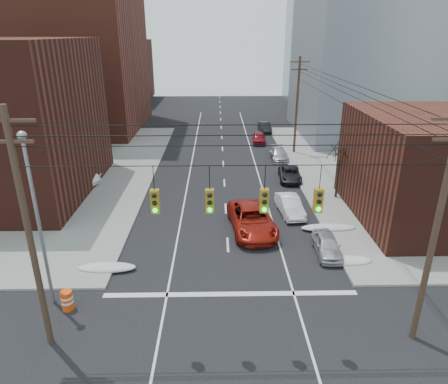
{
  "coord_description": "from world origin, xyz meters",
  "views": [
    {
      "loc": [
        -0.7,
        -11.81,
        13.44
      ],
      "look_at": [
        -0.21,
        14.17,
        3.0
      ],
      "focal_mm": 32.0,
      "sensor_mm": 36.0,
      "label": 1
    }
  ],
  "objects_px": {
    "lot_car_a": "(75,176)",
    "construction_barrel": "(67,300)",
    "parked_car_c": "(290,174)",
    "parked_car_d": "(279,154)",
    "lot_car_d": "(43,162)",
    "red_pickup": "(252,219)",
    "parked_car_a": "(327,245)",
    "parked_car_e": "(259,138)",
    "parked_car_f": "(265,127)",
    "lot_car_c": "(11,191)",
    "lot_car_b": "(77,174)",
    "parked_car_b": "(290,206)"
  },
  "relations": [
    {
      "from": "lot_car_c",
      "to": "parked_car_f",
      "type": "bearing_deg",
      "value": -52.88
    },
    {
      "from": "parked_car_a",
      "to": "parked_car_f",
      "type": "xyz_separation_m",
      "value": [
        -0.15,
        34.26,
        0.05
      ]
    },
    {
      "from": "parked_car_d",
      "to": "lot_car_a",
      "type": "height_order",
      "value": "lot_car_a"
    },
    {
      "from": "parked_car_a",
      "to": "construction_barrel",
      "type": "relative_size",
      "value": 3.48
    },
    {
      "from": "lot_car_a",
      "to": "parked_car_f",
      "type": "bearing_deg",
      "value": -22.26
    },
    {
      "from": "parked_car_b",
      "to": "construction_barrel",
      "type": "bearing_deg",
      "value": -145.21
    },
    {
      "from": "parked_car_c",
      "to": "parked_car_e",
      "type": "height_order",
      "value": "parked_car_e"
    },
    {
      "from": "construction_barrel",
      "to": "red_pickup",
      "type": "bearing_deg",
      "value": 40.21
    },
    {
      "from": "parked_car_d",
      "to": "parked_car_a",
      "type": "bearing_deg",
      "value": -89.48
    },
    {
      "from": "red_pickup",
      "to": "lot_car_d",
      "type": "distance_m",
      "value": 25.14
    },
    {
      "from": "parked_car_c",
      "to": "lot_car_a",
      "type": "bearing_deg",
      "value": -172.62
    },
    {
      "from": "parked_car_a",
      "to": "parked_car_d",
      "type": "bearing_deg",
      "value": 91.98
    },
    {
      "from": "parked_car_c",
      "to": "parked_car_d",
      "type": "bearing_deg",
      "value": 94.96
    },
    {
      "from": "lot_car_b",
      "to": "construction_barrel",
      "type": "bearing_deg",
      "value": -173.94
    },
    {
      "from": "parked_car_e",
      "to": "lot_car_d",
      "type": "distance_m",
      "value": 25.9
    },
    {
      "from": "lot_car_a",
      "to": "lot_car_b",
      "type": "height_order",
      "value": "lot_car_a"
    },
    {
      "from": "parked_car_b",
      "to": "lot_car_d",
      "type": "relative_size",
      "value": 1.06
    },
    {
      "from": "lot_car_d",
      "to": "parked_car_a",
      "type": "bearing_deg",
      "value": -147.9
    },
    {
      "from": "parked_car_c",
      "to": "lot_car_d",
      "type": "relative_size",
      "value": 1.09
    },
    {
      "from": "parked_car_a",
      "to": "lot_car_d",
      "type": "bearing_deg",
      "value": 146.96
    },
    {
      "from": "parked_car_d",
      "to": "lot_car_d",
      "type": "relative_size",
      "value": 1.09
    },
    {
      "from": "lot_car_a",
      "to": "construction_barrel",
      "type": "height_order",
      "value": "lot_car_a"
    },
    {
      "from": "red_pickup",
      "to": "parked_car_f",
      "type": "height_order",
      "value": "red_pickup"
    },
    {
      "from": "parked_car_e",
      "to": "lot_car_b",
      "type": "distance_m",
      "value": 23.67
    },
    {
      "from": "red_pickup",
      "to": "parked_car_d",
      "type": "height_order",
      "value": "red_pickup"
    },
    {
      "from": "parked_car_a",
      "to": "parked_car_e",
      "type": "relative_size",
      "value": 0.92
    },
    {
      "from": "parked_car_c",
      "to": "lot_car_b",
      "type": "height_order",
      "value": "lot_car_b"
    },
    {
      "from": "lot_car_b",
      "to": "lot_car_c",
      "type": "height_order",
      "value": "lot_car_c"
    },
    {
      "from": "parked_car_b",
      "to": "lot_car_a",
      "type": "bearing_deg",
      "value": 155.08
    },
    {
      "from": "construction_barrel",
      "to": "lot_car_c",
      "type": "bearing_deg",
      "value": 123.75
    },
    {
      "from": "red_pickup",
      "to": "parked_car_b",
      "type": "relative_size",
      "value": 1.48
    },
    {
      "from": "parked_car_c",
      "to": "parked_car_f",
      "type": "distance_m",
      "value": 20.32
    },
    {
      "from": "parked_car_a",
      "to": "lot_car_d",
      "type": "height_order",
      "value": "lot_car_d"
    },
    {
      "from": "parked_car_d",
      "to": "parked_car_f",
      "type": "xyz_separation_m",
      "value": [
        -0.08,
        13.6,
        0.05
      ]
    },
    {
      "from": "lot_car_a",
      "to": "parked_car_c",
      "type": "bearing_deg",
      "value": -65.81
    },
    {
      "from": "parked_car_e",
      "to": "construction_barrel",
      "type": "relative_size",
      "value": 3.79
    },
    {
      "from": "lot_car_b",
      "to": "lot_car_c",
      "type": "distance_m",
      "value": 6.15
    },
    {
      "from": "parked_car_c",
      "to": "lot_car_a",
      "type": "height_order",
      "value": "lot_car_a"
    },
    {
      "from": "parked_car_d",
      "to": "lot_car_a",
      "type": "bearing_deg",
      "value": -158.67
    },
    {
      "from": "red_pickup",
      "to": "lot_car_d",
      "type": "bearing_deg",
      "value": 139.48
    },
    {
      "from": "lot_car_d",
      "to": "parked_car_e",
      "type": "bearing_deg",
      "value": -89.38
    },
    {
      "from": "parked_car_d",
      "to": "construction_barrel",
      "type": "relative_size",
      "value": 4.09
    },
    {
      "from": "lot_car_d",
      "to": "red_pickup",
      "type": "bearing_deg",
      "value": -147.59
    },
    {
      "from": "parked_car_a",
      "to": "construction_barrel",
      "type": "xyz_separation_m",
      "value": [
        -14.9,
        -5.34,
        -0.09
      ]
    },
    {
      "from": "parked_car_e",
      "to": "parked_car_f",
      "type": "xyz_separation_m",
      "value": [
        1.45,
        6.23,
        -0.01
      ]
    },
    {
      "from": "lot_car_c",
      "to": "parked_car_a",
      "type": "bearing_deg",
      "value": -119.04
    },
    {
      "from": "parked_car_a",
      "to": "lot_car_b",
      "type": "relative_size",
      "value": 0.83
    },
    {
      "from": "parked_car_b",
      "to": "lot_car_c",
      "type": "height_order",
      "value": "lot_car_c"
    },
    {
      "from": "red_pickup",
      "to": "parked_car_e",
      "type": "height_order",
      "value": "red_pickup"
    },
    {
      "from": "parked_car_c",
      "to": "parked_car_f",
      "type": "bearing_deg",
      "value": 94.77
    }
  ]
}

